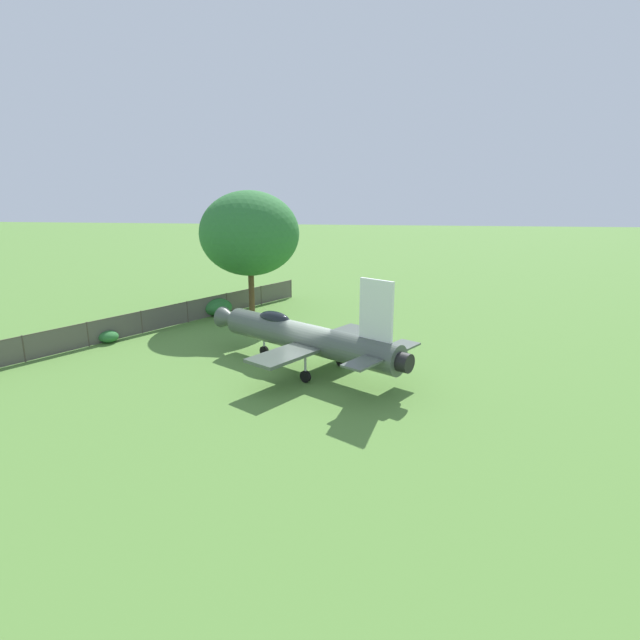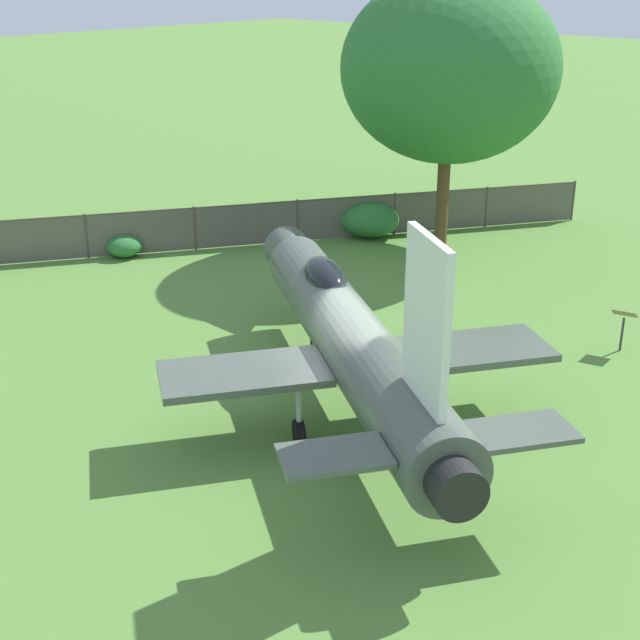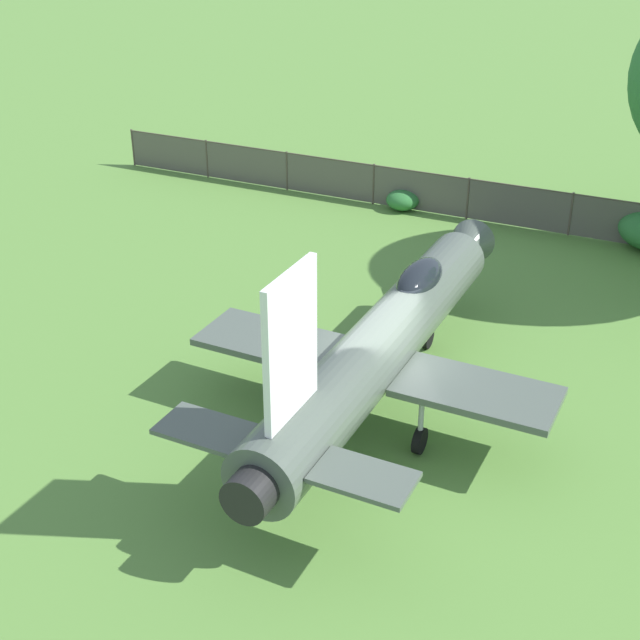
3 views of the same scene
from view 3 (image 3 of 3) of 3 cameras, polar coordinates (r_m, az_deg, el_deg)
The scene contains 4 objects.
ground_plane at distance 20.76m, azimuth 3.78°, elevation -5.87°, with size 200.00×200.00×0.00m, color #568438.
display_jet at distance 20.11m, azimuth 4.31°, elevation -1.16°, with size 9.47×11.88×5.34m.
perimeter_fence at distance 31.89m, azimuth 9.62°, elevation 7.91°, with size 24.44×15.91×1.54m.
shrub_by_tree at distance 32.64m, azimuth 5.41°, elevation 7.80°, with size 1.22×1.21×0.73m.
Camera 3 is at (-3.66, -16.88, 11.51)m, focal length 49.08 mm.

